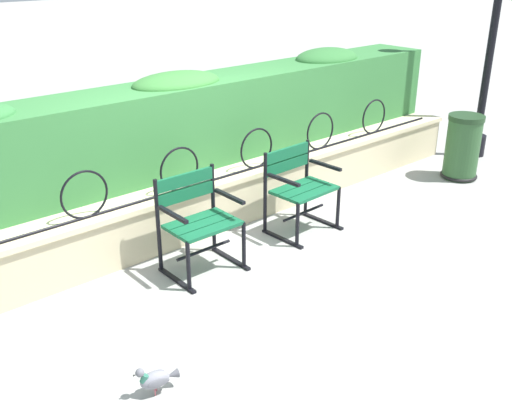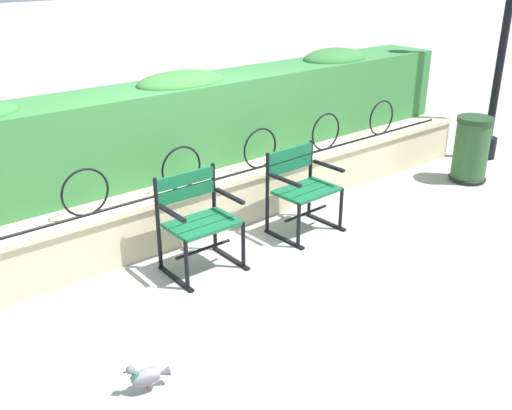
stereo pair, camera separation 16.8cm
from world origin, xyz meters
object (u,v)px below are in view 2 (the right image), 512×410
at_px(trash_bin, 471,151).
at_px(lamppost, 510,4).
at_px(pigeon_near_chairs, 146,376).
at_px(park_chair_left, 197,218).
at_px(park_chair_right, 301,187).

relative_size(trash_bin, lamppost, 0.21).
distance_m(trash_bin, lamppost, 1.87).
bearing_deg(trash_bin, pigeon_near_chairs, -170.08).
relative_size(pigeon_near_chairs, lamppost, 0.08).
xyz_separation_m(park_chair_left, pigeon_near_chairs, (-1.16, -1.13, -0.35)).
bearing_deg(park_chair_right, park_chair_left, 179.55).
bearing_deg(pigeon_near_chairs, lamppost, 11.50).
distance_m(park_chair_left, park_chair_right, 1.20).
bearing_deg(pigeon_near_chairs, park_chair_right, 25.42).
bearing_deg(trash_bin, park_chair_left, 175.69).
bearing_deg(park_chair_left, lamppost, 0.61).
bearing_deg(park_chair_right, lamppost, 0.99).
height_order(pigeon_near_chairs, trash_bin, trash_bin).
bearing_deg(park_chair_left, trash_bin, -4.31).
bearing_deg(lamppost, park_chair_left, -179.39).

